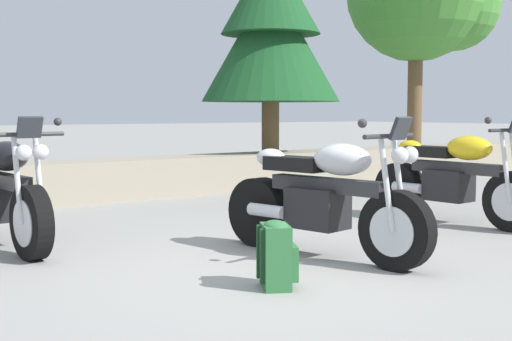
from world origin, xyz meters
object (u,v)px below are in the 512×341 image
motorcycle_black_near_left (0,194)px  pine_tree_far_left (271,22)px  rider_backpack (277,253)px  motorcycle_yellow_far_right (454,179)px  motorcycle_silver_centre (324,200)px

motorcycle_black_near_left → pine_tree_far_left: size_ratio=0.53×
rider_backpack → pine_tree_far_left: size_ratio=0.12×
motorcycle_black_near_left → motorcycle_yellow_far_right: (4.38, -1.55, 0.00)m
motorcycle_silver_centre → pine_tree_far_left: (3.15, 4.83, 2.19)m
motorcycle_yellow_far_right → rider_backpack: 3.45m
rider_backpack → motorcycle_yellow_far_right: bearing=17.7°
motorcycle_black_near_left → pine_tree_far_left: 6.28m
motorcycle_yellow_far_right → pine_tree_far_left: 4.93m
motorcycle_silver_centre → rider_backpack: motorcycle_silver_centre is taller
motorcycle_black_near_left → motorcycle_silver_centre: size_ratio=1.00×
motorcycle_black_near_left → motorcycle_yellow_far_right: same height
motorcycle_silver_centre → rider_backpack: 1.12m
motorcycle_silver_centre → motorcycle_black_near_left: bearing=135.0°
rider_backpack → motorcycle_black_near_left: bearing=113.0°
rider_backpack → pine_tree_far_left: bearing=52.8°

